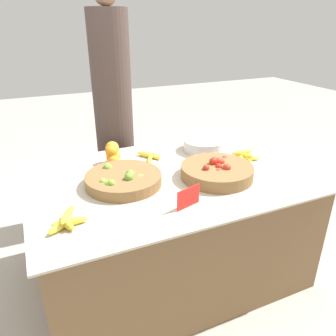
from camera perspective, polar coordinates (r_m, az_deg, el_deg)
The scene contains 11 objects.
ground_plane at distance 2.29m, azimuth 0.00°, elevation -16.95°, with size 12.00×12.00×0.00m, color #ADA599.
market_table at distance 2.08m, azimuth 0.00°, elevation -9.86°, with size 1.58×1.09×0.68m.
lime_bowl at distance 1.81m, azimuth -7.80°, elevation -1.92°, with size 0.42×0.42×0.10m.
tomato_basket at distance 1.90m, azimuth 8.54°, elevation -0.54°, with size 0.41×0.41×0.11m.
orange_pile at distance 2.07m, azimuth -9.58°, elevation 2.33°, with size 0.10×0.15×0.14m.
metal_bowl at distance 2.29m, azimuth 6.24°, elevation 4.01°, with size 0.28×0.28×0.08m.
price_sign at distance 1.58m, azimuth 3.57°, elevation -5.12°, with size 0.14×0.05×0.10m.
banana_bunch_front_right at distance 2.15m, azimuth -3.15°, elevation 2.16°, with size 0.14×0.18×0.03m.
banana_bunch_front_center at distance 2.18m, azimuth 13.01°, elevation 2.01°, with size 0.18×0.15×0.06m.
banana_bunch_front_left at distance 1.52m, azimuth -17.29°, elevation -8.79°, with size 0.19×0.16×0.06m.
vendor_person at distance 2.54m, azimuth -9.37°, elevation 8.28°, with size 0.29×0.29×1.75m.
Camera 1 is at (-0.70, -1.57, 1.52)m, focal length 35.00 mm.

